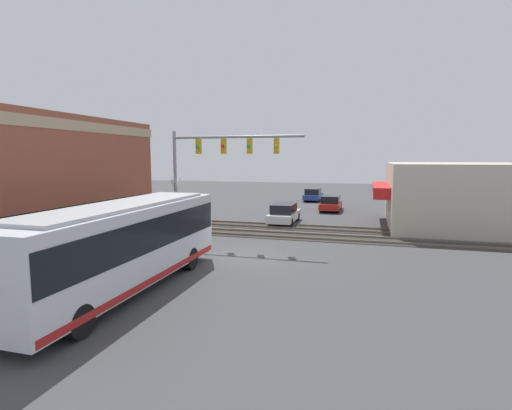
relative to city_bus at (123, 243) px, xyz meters
The scene contains 11 objects.
ground_plane 7.09m from the city_bus, 24.17° to the right, with size 120.00×120.00×0.00m, color #424244.
shop_building 24.45m from the city_bus, 37.77° to the right, with size 11.21×10.65×4.65m.
city_bus is the anchor object (origin of this frame).
traffic_signal_gantry 10.45m from the city_bus, ahead, with size 0.42×8.25×6.68m.
crossing_signal 10.63m from the city_bus, 16.35° to the left, with size 1.41×1.18×3.81m.
rail_track_near 12.69m from the city_bus, 12.89° to the right, with size 2.60×60.00×0.15m.
rail_track_far 15.80m from the city_bus, 10.28° to the right, with size 2.60×60.00×0.15m.
parked_car_white 17.43m from the city_bus, ahead, with size 4.72×1.82×1.53m.
parked_car_red 26.10m from the city_bus, 11.95° to the right, with size 4.77×1.82×1.47m.
parked_car_blue 33.90m from the city_bus, ahead, with size 4.67×1.82×1.47m.
pedestrian_at_crossing 10.18m from the city_bus, ahead, with size 0.34×0.34×1.75m.
Camera 1 is at (-19.03, -6.03, 5.09)m, focal length 28.00 mm.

